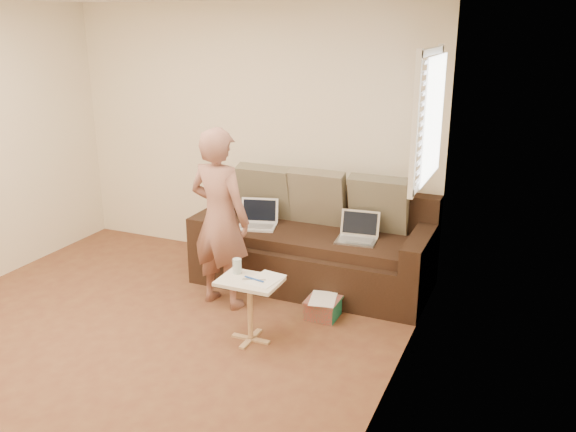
% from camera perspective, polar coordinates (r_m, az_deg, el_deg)
% --- Properties ---
extents(floor, '(4.50, 4.50, 0.00)m').
position_cam_1_polar(floor, '(4.94, -15.51, -12.19)').
color(floor, brown).
rests_on(floor, ground).
extents(wall_back, '(4.00, 0.00, 4.00)m').
position_cam_1_polar(wall_back, '(6.28, -3.66, 7.65)').
color(wall_back, beige).
rests_on(wall_back, ground).
extents(wall_right, '(0.00, 4.50, 4.50)m').
position_cam_1_polar(wall_right, '(3.53, 8.89, -0.87)').
color(wall_right, beige).
rests_on(wall_right, ground).
extents(window_blinds, '(0.12, 0.88, 1.08)m').
position_cam_1_polar(window_blinds, '(4.88, 13.14, 8.97)').
color(window_blinds, white).
rests_on(window_blinds, wall_right).
extents(sofa, '(2.20, 0.95, 0.85)m').
position_cam_1_polar(sofa, '(5.74, 2.41, -2.42)').
color(sofa, black).
rests_on(sofa, ground).
extents(pillow_left, '(0.55, 0.29, 0.57)m').
position_cam_1_polar(pillow_left, '(6.04, -2.10, 2.30)').
color(pillow_left, brown).
rests_on(pillow_left, sofa).
extents(pillow_mid, '(0.55, 0.27, 0.57)m').
position_cam_1_polar(pillow_mid, '(5.84, 2.82, 1.73)').
color(pillow_mid, '#68624A').
rests_on(pillow_mid, sofa).
extents(pillow_right, '(0.55, 0.28, 0.57)m').
position_cam_1_polar(pillow_right, '(5.68, 8.53, 1.08)').
color(pillow_right, brown).
rests_on(pillow_right, sofa).
extents(laptop_silver, '(0.38, 0.29, 0.24)m').
position_cam_1_polar(laptop_silver, '(5.49, 6.42, -2.41)').
color(laptop_silver, '#B7BABC').
rests_on(laptop_silver, sofa).
extents(laptop_white, '(0.42, 0.35, 0.26)m').
position_cam_1_polar(laptop_white, '(5.83, -2.97, -1.11)').
color(laptop_white, white).
rests_on(laptop_white, sofa).
extents(person, '(0.63, 0.47, 1.60)m').
position_cam_1_polar(person, '(5.23, -6.43, -0.24)').
color(person, brown).
rests_on(person, ground).
extents(side_table, '(0.48, 0.33, 0.52)m').
position_cam_1_polar(side_table, '(4.80, -3.59, -8.85)').
color(side_table, silver).
rests_on(side_table, ground).
extents(drinking_glass, '(0.07, 0.07, 0.12)m').
position_cam_1_polar(drinking_glass, '(4.79, -4.81, -4.72)').
color(drinking_glass, silver).
rests_on(drinking_glass, side_table).
extents(scissors, '(0.20, 0.13, 0.02)m').
position_cam_1_polar(scissors, '(4.67, -3.21, -5.97)').
color(scissors, silver).
rests_on(scissors, side_table).
extents(paper_on_table, '(0.25, 0.33, 0.00)m').
position_cam_1_polar(paper_on_table, '(4.69, -2.14, -5.97)').
color(paper_on_table, white).
rests_on(paper_on_table, side_table).
extents(striped_box, '(0.28, 0.28, 0.17)m').
position_cam_1_polar(striped_box, '(5.23, 3.31, -8.62)').
color(striped_box, red).
rests_on(striped_box, ground).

